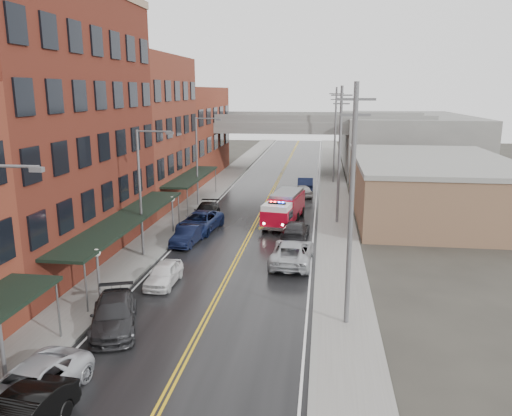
{
  "coord_description": "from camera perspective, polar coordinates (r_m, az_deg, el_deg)",
  "views": [
    {
      "loc": [
        5.78,
        -8.68,
        11.6
      ],
      "look_at": [
        0.92,
        27.37,
        3.0
      ],
      "focal_mm": 35.0,
      "sensor_mm": 36.0,
      "label": 1
    }
  ],
  "objects": [
    {
      "name": "road",
      "position": [
        40.79,
        -0.79,
        -3.21
      ],
      "size": [
        11.0,
        160.0,
        0.02
      ],
      "primitive_type": "cube",
      "color": "black",
      "rests_on": "ground"
    },
    {
      "name": "sidewalk_left",
      "position": [
        42.43,
        -10.6,
        -2.69
      ],
      "size": [
        3.0,
        160.0,
        0.15
      ],
      "primitive_type": "cube",
      "color": "slate",
      "rests_on": "ground"
    },
    {
      "name": "sidewalk_right",
      "position": [
        40.39,
        9.53,
        -3.47
      ],
      "size": [
        3.0,
        160.0,
        0.15
      ],
      "primitive_type": "cube",
      "color": "slate",
      "rests_on": "ground"
    },
    {
      "name": "curb_left",
      "position": [
        41.95,
        -8.45,
        -2.79
      ],
      "size": [
        0.3,
        160.0,
        0.15
      ],
      "primitive_type": "cube",
      "color": "gray",
      "rests_on": "ground"
    },
    {
      "name": "curb_right",
      "position": [
        40.36,
        7.19,
        -3.4
      ],
      "size": [
        0.3,
        160.0,
        0.15
      ],
      "primitive_type": "cube",
      "color": "gray",
      "rests_on": "ground"
    },
    {
      "name": "brick_building_b",
      "position": [
        37.08,
        -23.57,
        8.19
      ],
      "size": [
        9.0,
        20.0,
        18.0
      ],
      "primitive_type": "cube",
      "color": "#582117",
      "rests_on": "ground"
    },
    {
      "name": "brick_building_c",
      "position": [
        52.91,
        -13.63,
        8.49
      ],
      "size": [
        9.0,
        15.0,
        15.0
      ],
      "primitive_type": "cube",
      "color": "maroon",
      "rests_on": "ground"
    },
    {
      "name": "brick_building_far",
      "position": [
        69.59,
        -8.35,
        8.54
      ],
      "size": [
        9.0,
        20.0,
        12.0
      ],
      "primitive_type": "cube",
      "color": "brown",
      "rests_on": "ground"
    },
    {
      "name": "tan_building",
      "position": [
        50.57,
        19.22,
        2.19
      ],
      "size": [
        14.0,
        22.0,
        5.0
      ],
      "primitive_type": "cube",
      "color": "brown",
      "rests_on": "ground"
    },
    {
      "name": "right_far_block",
      "position": [
        79.99,
        16.57,
        7.3
      ],
      "size": [
        18.0,
        30.0,
        8.0
      ],
      "primitive_type": "cube",
      "color": "slate",
      "rests_on": "ground"
    },
    {
      "name": "awning_1",
      "position": [
        35.41,
        -14.59,
        -1.21
      ],
      "size": [
        2.6,
        18.0,
        3.09
      ],
      "color": "black",
      "rests_on": "ground"
    },
    {
      "name": "awning_2",
      "position": [
        51.67,
        -7.33,
        3.59
      ],
      "size": [
        2.6,
        13.0,
        3.09
      ],
      "color": "black",
      "rests_on": "ground"
    },
    {
      "name": "globe_lamp_1",
      "position": [
        29.05,
        -17.68,
        -6.0
      ],
      "size": [
        0.44,
        0.44,
        3.12
      ],
      "color": "#59595B",
      "rests_on": "ground"
    },
    {
      "name": "globe_lamp_2",
      "position": [
        41.61,
        -9.55,
        0.21
      ],
      "size": [
        0.44,
        0.44,
        3.12
      ],
      "color": "#59595B",
      "rests_on": "ground"
    },
    {
      "name": "street_lamp_1",
      "position": [
        35.52,
        -12.78,
        2.56
      ],
      "size": [
        2.64,
        0.22,
        9.0
      ],
      "color": "#59595B",
      "rests_on": "ground"
    },
    {
      "name": "street_lamp_2",
      "position": [
        50.63,
        -6.51,
        5.94
      ],
      "size": [
        2.64,
        0.22,
        9.0
      ],
      "color": "#59595B",
      "rests_on": "ground"
    },
    {
      "name": "utility_pole_0",
      "position": [
        24.31,
        10.84,
        0.48
      ],
      "size": [
        1.8,
        0.24,
        12.0
      ],
      "color": "#59595B",
      "rests_on": "ground"
    },
    {
      "name": "utility_pole_1",
      "position": [
        44.03,
        9.53,
        6.21
      ],
      "size": [
        1.8,
        0.24,
        12.0
      ],
      "color": "#59595B",
      "rests_on": "ground"
    },
    {
      "name": "utility_pole_2",
      "position": [
        63.92,
        9.02,
        8.39
      ],
      "size": [
        1.8,
        0.24,
        12.0
      ],
      "color": "#59595B",
      "rests_on": "ground"
    },
    {
      "name": "overpass",
      "position": [
        71.14,
        3.03,
        8.75
      ],
      "size": [
        40.0,
        10.0,
        7.5
      ],
      "color": "slate",
      "rests_on": "ground"
    },
    {
      "name": "fire_truck",
      "position": [
        44.32,
        3.2,
        0.05
      ],
      "size": [
        3.87,
        7.64,
        2.69
      ],
      "rotation": [
        0.0,
        0.0,
        -0.16
      ],
      "color": "#A1071B",
      "rests_on": "ground"
    },
    {
      "name": "parked_car_left_2",
      "position": [
        21.55,
        -24.58,
        -18.23
      ],
      "size": [
        3.25,
        5.73,
        1.51
      ],
      "primitive_type": "imported",
      "rotation": [
        0.0,
        0.0,
        -0.14
      ],
      "color": "#B1B3BA",
      "rests_on": "ground"
    },
    {
      "name": "parked_car_left_3",
      "position": [
        26.26,
        -15.94,
        -11.62
      ],
      "size": [
        3.75,
        5.65,
        1.52
      ],
      "primitive_type": "imported",
      "rotation": [
        0.0,
        0.0,
        0.34
      ],
      "color": "#242427",
      "rests_on": "ground"
    },
    {
      "name": "parked_car_left_4",
      "position": [
        31.21,
        -10.5,
        -7.41
      ],
      "size": [
        1.64,
        4.01,
        1.36
      ],
      "primitive_type": "imported",
      "rotation": [
        0.0,
        0.0,
        -0.01
      ],
      "color": "white",
      "rests_on": "ground"
    },
    {
      "name": "parked_car_left_5",
      "position": [
        38.85,
        -7.79,
        -3.1
      ],
      "size": [
        1.95,
        4.45,
        1.42
      ],
      "primitive_type": "imported",
      "rotation": [
        0.0,
        0.0,
        -0.11
      ],
      "color": "black",
      "rests_on": "ground"
    },
    {
      "name": "parked_car_left_6",
      "position": [
        42.24,
        -6.42,
        -1.58
      ],
      "size": [
        3.37,
        6.12,
        1.62
      ],
      "primitive_type": "imported",
      "rotation": [
        0.0,
        0.0,
        -0.12
      ],
      "color": "#111C42",
      "rests_on": "ground"
    },
    {
      "name": "parked_car_left_7",
      "position": [
        46.03,
        -5.72,
        -0.42
      ],
      "size": [
        2.27,
        5.13,
        1.46
      ],
      "primitive_type": "imported",
      "rotation": [
        0.0,
        0.0,
        0.04
      ],
      "color": "black",
      "rests_on": "ground"
    },
    {
      "name": "parked_car_right_0",
      "position": [
        34.28,
        4.14,
        -5.07
      ],
      "size": [
        2.92,
        5.98,
        1.63
      ],
      "primitive_type": "imported",
      "rotation": [
        0.0,
        0.0,
        3.11
      ],
      "color": "#A9ADB1",
      "rests_on": "ground"
    },
    {
      "name": "parked_car_right_1",
      "position": [
        40.04,
        4.55,
        -2.51
      ],
      "size": [
        2.22,
        5.04,
        1.44
      ],
      "primitive_type": "imported",
      "rotation": [
        0.0,
        0.0,
        3.1
      ],
      "color": "black",
      "rests_on": "ground"
    },
    {
      "name": "parked_car_right_2",
      "position": [
        56.0,
        5.3,
        1.99
      ],
      "size": [
        2.82,
        4.27,
        1.35
      ],
      "primitive_type": "imported",
      "rotation": [
        0.0,
        0.0,
        3.48
      ],
      "color": "silver",
      "rests_on": "ground"
    },
    {
      "name": "parked_car_right_3",
      "position": [
        59.13,
        5.65,
        2.74
      ],
      "size": [
        1.94,
        5.12,
        1.67
      ],
      "primitive_type": "imported",
      "rotation": [
        0.0,
        0.0,
        3.18
      ],
      "color": "black",
      "rests_on": "ground"
    }
  ]
}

